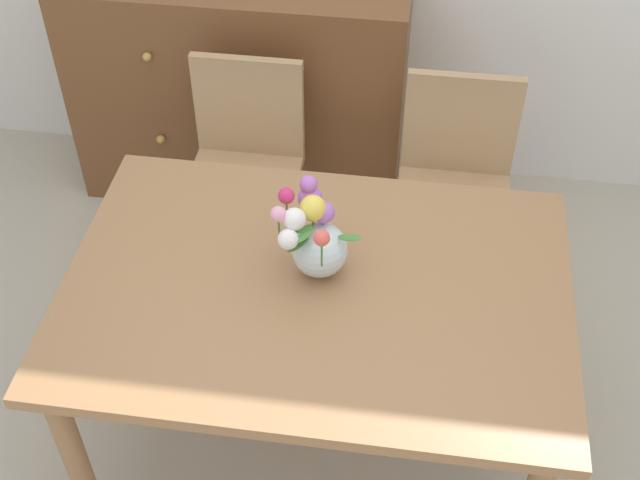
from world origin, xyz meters
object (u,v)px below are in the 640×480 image
object	(u,v)px
dining_table	(317,307)
dresser	(240,90)
chair_left	(246,159)
chair_right	(455,178)
flower_vase	(315,238)

from	to	relation	value
dining_table	dresser	distance (m)	1.44
chair_left	chair_right	world-z (taller)	same
chair_left	chair_right	size ratio (longest dim) A/B	1.00
flower_vase	dining_table	bearing A→B (deg)	-79.18
chair_left	flower_vase	xyz separation A→B (m)	(0.39, -0.78, 0.37)
dresser	flower_vase	xyz separation A→B (m)	(0.51, -1.27, 0.39)
dining_table	chair_left	distance (m)	0.95
dining_table	chair_left	bearing A→B (deg)	115.32
dining_table	flower_vase	distance (m)	0.23
chair_left	dresser	xyz separation A→B (m)	(-0.13, 0.48, -0.02)
dining_table	dresser	world-z (taller)	dresser
dining_table	chair_left	size ratio (longest dim) A/B	1.62
dining_table	chair_left	world-z (taller)	chair_left
dining_table	dresser	bearing A→B (deg)	111.61
chair_right	flower_vase	bearing A→B (deg)	62.16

